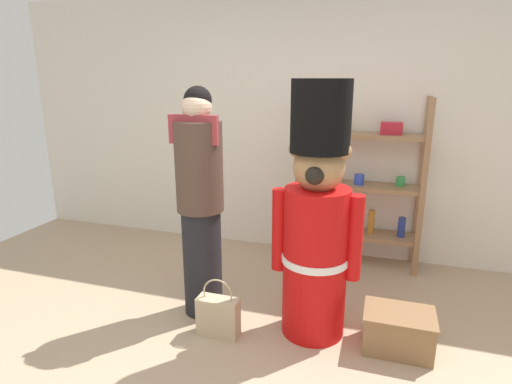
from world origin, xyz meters
name	(u,v)px	position (x,y,z in m)	size (l,w,h in m)	color
ground_plane	(224,380)	(0.00, 0.00, 0.00)	(6.40, 6.40, 0.00)	tan
back_wall	(303,126)	(0.00, 2.20, 1.30)	(6.40, 0.12, 2.60)	silver
merchandise_shelf	(359,182)	(0.60, 1.98, 0.81)	(1.16, 0.35, 1.61)	#93704C
teddy_bear_guard	(317,222)	(0.42, 0.68, 0.83)	(0.62, 0.46, 1.76)	red
person_shopper	(200,202)	(-0.44, 0.69, 0.89)	(0.36, 0.34, 1.71)	black
shopping_bag	(218,316)	(-0.21, 0.42, 0.15)	(0.30, 0.13, 0.43)	#C1AD89
display_crate	(398,330)	(1.00, 0.64, 0.14)	(0.46, 0.33, 0.27)	olive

